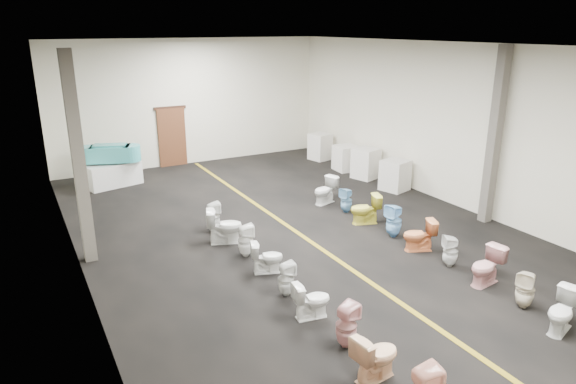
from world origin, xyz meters
The scene contains 33 objects.
floor centered at (0.00, 0.00, 0.00)m, with size 16.00×16.00×0.00m, color black.
ceiling centered at (0.00, 0.00, 4.50)m, with size 16.00×16.00×0.00m, color black.
wall_back centered at (0.00, 8.00, 2.25)m, with size 10.00×10.00×0.00m, color beige.
wall_left centered at (-5.00, 0.00, 2.25)m, with size 16.00×16.00×0.00m, color beige.
wall_right centered at (5.00, 0.00, 2.25)m, with size 16.00×16.00×0.00m, color beige.
aisle_stripe centered at (0.00, 0.00, 0.00)m, with size 0.12×15.60×0.01m, color olive.
back_door centered at (-0.80, 7.94, 1.05)m, with size 1.00×0.10×2.10m, color #562D19.
door_frame centered at (-0.80, 7.95, 2.12)m, with size 1.15×0.08×0.10m, color #331C11.
column_left centered at (-4.75, 1.00, 2.25)m, with size 0.25×0.25×4.50m, color #59544C.
column_right centered at (4.75, -1.50, 2.25)m, with size 0.25×0.25×4.50m, color #59544C.
display_table centered at (-3.23, 6.44, 0.37)m, with size 1.67×0.83×0.74m, color white.
bathtub centered at (-3.23, 6.44, 1.07)m, with size 1.78×1.08×0.55m.
appliance_crate_a centered at (4.40, 1.73, 0.47)m, with size 0.74×0.74×0.95m, color silver.
appliance_crate_b centered at (4.40, 3.24, 0.51)m, with size 0.74×0.74×1.01m, color silver.
appliance_crate_c centered at (4.40, 4.37, 0.44)m, with size 0.77×0.77×0.88m, color silver.
appliance_crate_d centered at (4.40, 6.12, 0.50)m, with size 0.70×0.70×1.00m, color silver.
toilet_left_2 centered at (-1.75, -5.20, 0.38)m, with size 0.42×0.74×0.75m, color #FBC194.
toilet_left_3 centered at (-1.67, -4.35, 0.38)m, with size 0.34×0.35×0.76m, color #D09392.
toilet_left_4 centered at (-1.70, -3.34, 0.34)m, with size 0.38×0.66×0.68m, color white.
toilet_left_5 centered at (-1.73, -2.45, 0.34)m, with size 0.31×0.32×0.69m, color silver.
toilet_left_6 centered at (-1.61, -1.41, 0.34)m, with size 0.38×0.66×0.67m, color white.
toilet_left_7 centered at (-1.68, -0.47, 0.37)m, with size 0.34×0.34×0.75m, color white.
toilet_left_8 centered at (-1.81, 0.45, 0.42)m, with size 0.47×0.82×0.83m, color white.
toilet_left_9 centered at (-1.80, 1.24, 0.38)m, with size 0.34×0.35×0.76m, color white.
toilet_right_1 centered at (1.75, -5.73, 0.37)m, with size 0.41×0.73×0.74m, color silver.
toilet_right_2 centered at (1.87, -4.92, 0.37)m, with size 0.33×0.34×0.73m, color beige.
toilet_right_3 centered at (1.96, -3.96, 0.39)m, with size 0.43×0.76×0.77m, color #D79797.
toilet_right_4 centered at (1.94, -3.03, 0.35)m, with size 0.31×0.32×0.70m, color silver.
toilet_right_5 centered at (1.91, -2.09, 0.37)m, with size 0.41×0.72×0.74m, color #E6844A.
toilet_right_6 centered at (1.93, -1.18, 0.42)m, with size 0.37×0.38×0.83m, color #88C5F4.
toilet_right_7 centered at (1.85, -0.14, 0.39)m, with size 0.44×0.77×0.78m, color #D9CF44.
toilet_right_8 centered at (1.90, 0.78, 0.35)m, with size 0.31×0.32×0.70m, color #76ADD5.
toilet_right_9 centered at (1.80, 1.69, 0.39)m, with size 0.43×0.76×0.78m, color white.
Camera 1 is at (-5.88, -10.12, 4.92)m, focal length 32.00 mm.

